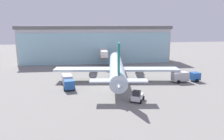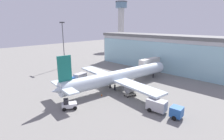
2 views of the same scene
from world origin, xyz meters
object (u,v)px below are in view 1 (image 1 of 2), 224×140
at_px(catering_truck, 68,81).
at_px(jet_bridge, 103,53).
at_px(pushback_tug, 137,96).
at_px(safety_cone_wingtip, 70,81).
at_px(fuel_truck, 185,76).
at_px(airplane, 116,67).
at_px(safety_cone_nose, 126,86).
at_px(baggage_cart, 142,79).

bearing_deg(catering_truck, jet_bridge, 147.57).
bearing_deg(pushback_tug, safety_cone_wingtip, 67.82).
distance_m(fuel_truck, pushback_tug, 19.94).
relative_size(airplane, safety_cone_nose, 72.11).
distance_m(airplane, baggage_cart, 7.37).
distance_m(catering_truck, safety_cone_wingtip, 5.20).
distance_m(pushback_tug, safety_cone_nose, 9.84).
bearing_deg(safety_cone_wingtip, catering_truck, -94.95).
xyz_separation_m(catering_truck, pushback_tug, (13.38, -12.04, -0.49)).
height_order(airplane, safety_cone_nose, airplane).
relative_size(catering_truck, safety_cone_wingtip, 13.69).
bearing_deg(airplane, safety_cone_nose, -163.79).
bearing_deg(jet_bridge, baggage_cart, -158.80).
distance_m(jet_bridge, pushback_tug, 37.54).
bearing_deg(catering_truck, fuel_truck, 81.98).
height_order(jet_bridge, baggage_cart, jet_bridge).
relative_size(airplane, fuel_truck, 5.34).
bearing_deg(catering_truck, airplane, 104.99).
height_order(airplane, catering_truck, airplane).
relative_size(catering_truck, baggage_cart, 2.39).
relative_size(jet_bridge, airplane, 0.32).
bearing_deg(fuel_truck, jet_bridge, 121.40).
distance_m(safety_cone_nose, safety_cone_wingtip, 14.94).
bearing_deg(safety_cone_wingtip, baggage_cart, -7.31).
relative_size(airplane, catering_truck, 5.27).
bearing_deg(jet_bridge, airplane, -173.83).
bearing_deg(jet_bridge, safety_cone_wingtip, 154.55).
xyz_separation_m(baggage_cart, safety_cone_nose, (-5.36, -4.91, -0.23)).
distance_m(catering_truck, pushback_tug, 18.01).
bearing_deg(jet_bridge, safety_cone_nose, -172.64).
bearing_deg(safety_cone_wingtip, airplane, 1.08).
height_order(airplane, baggage_cart, airplane).
distance_m(catering_truck, safety_cone_nose, 13.72).
distance_m(baggage_cart, pushback_tug, 15.71).
height_order(safety_cone_nose, safety_cone_wingtip, same).
relative_size(fuel_truck, baggage_cart, 2.36).
distance_m(jet_bridge, airplane, 20.07).
height_order(jet_bridge, airplane, airplane).
xyz_separation_m(jet_bridge, airplane, (0.96, -20.01, -1.15)).
relative_size(airplane, pushback_tug, 10.69).
xyz_separation_m(catering_truck, safety_cone_nose, (13.49, -2.23, -1.19)).
height_order(catering_truck, fuel_truck, same).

